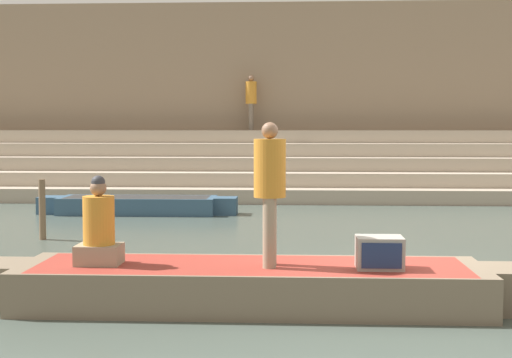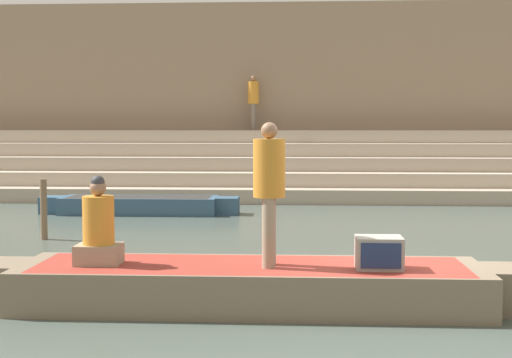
% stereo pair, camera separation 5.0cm
% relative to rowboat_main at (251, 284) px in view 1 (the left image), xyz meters
% --- Properties ---
extents(ground_plane, '(120.00, 120.00, 0.00)m').
position_rel_rowboat_main_xyz_m(ground_plane, '(1.78, 0.98, -0.26)').
color(ground_plane, '#47544C').
extents(ghat_steps, '(36.00, 3.89, 1.96)m').
position_rel_rowboat_main_xyz_m(ghat_steps, '(1.78, 13.25, 0.46)').
color(ghat_steps, tan).
rests_on(ghat_steps, ground).
extents(back_wall, '(34.20, 1.28, 6.00)m').
position_rel_rowboat_main_xyz_m(back_wall, '(1.78, 15.27, 2.71)').
color(back_wall, '#937A60').
rests_on(back_wall, ground).
extents(rowboat_main, '(6.82, 1.47, 0.49)m').
position_rel_rowboat_main_xyz_m(rowboat_main, '(0.00, 0.00, 0.00)').
color(rowboat_main, '#756651').
rests_on(rowboat_main, ground).
extents(person_standing, '(0.36, 0.36, 1.63)m').
position_rel_rowboat_main_xyz_m(person_standing, '(0.22, -0.07, 1.16)').
color(person_standing, gray).
rests_on(person_standing, rowboat_main).
extents(person_rowing, '(0.51, 0.40, 1.03)m').
position_rel_rowboat_main_xyz_m(person_rowing, '(-1.74, -0.05, 0.63)').
color(person_rowing, gray).
rests_on(person_rowing, rowboat_main).
extents(tv_set, '(0.52, 0.40, 0.36)m').
position_rel_rowboat_main_xyz_m(tv_set, '(1.45, -0.15, 0.41)').
color(tv_set, '#9E998E').
rests_on(tv_set, rowboat_main).
extents(moored_boat_shore, '(4.74, 1.11, 0.40)m').
position_rel_rowboat_main_xyz_m(moored_boat_shore, '(-3.21, 8.67, -0.04)').
color(moored_boat_shore, '#33516B').
rests_on(moored_boat_shore, ground).
extents(mooring_post, '(0.12, 0.12, 1.11)m').
position_rel_rowboat_main_xyz_m(mooring_post, '(-4.11, 4.71, 0.30)').
color(mooring_post, brown).
rests_on(mooring_post, ground).
extents(person_on_steps, '(0.35, 0.35, 1.72)m').
position_rel_rowboat_main_xyz_m(person_on_steps, '(-0.83, 14.29, 2.69)').
color(person_on_steps, '#756656').
rests_on(person_on_steps, ghat_steps).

